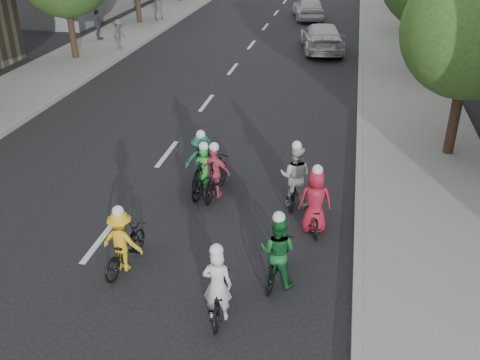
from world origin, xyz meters
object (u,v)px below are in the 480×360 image
(cyclist_5, at_px, (205,175))
(cyclist_4, at_px, (315,207))
(cyclist_1, at_px, (278,255))
(spectator_1, at_px, (98,25))
(cyclist_0, at_px, (218,293))
(spectator_2, at_px, (158,6))
(cyclist_6, at_px, (295,181))
(spectator_0, at_px, (119,34))
(cyclist_2, at_px, (123,245))
(cyclist_3, at_px, (215,175))
(cyclist_7, at_px, (202,164))
(follow_car_trail, at_px, (308,7))
(follow_car_lead, at_px, (322,37))

(cyclist_5, bearing_deg, cyclist_4, 169.05)
(cyclist_1, xyz_separation_m, spectator_1, (-13.05, 19.60, 0.33))
(cyclist_0, height_order, spectator_2, spectator_2)
(cyclist_1, distance_m, cyclist_4, 2.30)
(cyclist_0, height_order, spectator_1, spectator_1)
(cyclist_6, relative_size, spectator_1, 1.09)
(spectator_0, relative_size, spectator_1, 0.92)
(cyclist_2, distance_m, cyclist_4, 4.63)
(spectator_0, bearing_deg, spectator_1, 53.95)
(cyclist_4, bearing_deg, spectator_1, -60.07)
(cyclist_2, xyz_separation_m, spectator_0, (-7.66, 17.99, 0.35))
(cyclist_2, bearing_deg, spectator_0, -60.61)
(cyclist_6, distance_m, spectator_1, 20.82)
(spectator_1, bearing_deg, cyclist_1, -154.24)
(cyclist_3, distance_m, spectator_0, 16.93)
(cyclist_0, bearing_deg, spectator_2, -74.21)
(cyclist_2, height_order, spectator_2, spectator_2)
(cyclist_0, relative_size, cyclist_1, 0.97)
(cyclist_3, bearing_deg, spectator_0, -53.12)
(cyclist_2, bearing_deg, cyclist_0, 161.59)
(cyclist_5, bearing_deg, spectator_0, -48.51)
(cyclist_7, relative_size, follow_car_trail, 0.41)
(spectator_1, bearing_deg, follow_car_trail, -57.96)
(cyclist_4, xyz_separation_m, cyclist_5, (-3.08, 1.22, -0.05))
(cyclist_5, bearing_deg, cyclist_3, -177.70)
(cyclist_3, height_order, follow_car_trail, cyclist_3)
(cyclist_0, distance_m, cyclist_2, 2.64)
(cyclist_4, distance_m, cyclist_5, 3.31)
(cyclist_1, relative_size, follow_car_lead, 0.35)
(cyclist_3, relative_size, follow_car_lead, 0.38)
(cyclist_6, bearing_deg, cyclist_1, 94.99)
(cyclist_5, height_order, follow_car_trail, cyclist_5)
(cyclist_7, height_order, follow_car_trail, cyclist_7)
(cyclist_0, xyz_separation_m, cyclist_3, (-1.21, 4.67, 0.07))
(cyclist_1, height_order, follow_car_trail, cyclist_1)
(cyclist_2, xyz_separation_m, spectator_2, (-8.24, 25.98, 0.44))
(follow_car_lead, xyz_separation_m, spectator_1, (-12.63, -0.54, 0.26))
(spectator_1, bearing_deg, cyclist_3, -154.03)
(cyclist_0, xyz_separation_m, follow_car_lead, (0.56, 21.41, 0.19))
(cyclist_2, distance_m, follow_car_lead, 20.52)
(spectator_2, bearing_deg, cyclist_7, -164.29)
(cyclist_0, distance_m, follow_car_trail, 30.21)
(cyclist_0, relative_size, cyclist_5, 0.96)
(cyclist_2, height_order, cyclist_7, cyclist_7)
(cyclist_4, height_order, cyclist_6, cyclist_6)
(cyclist_6, bearing_deg, spectator_1, -46.39)
(follow_car_trail, distance_m, spectator_2, 10.18)
(cyclist_5, xyz_separation_m, cyclist_7, (-0.21, 0.46, 0.09))
(cyclist_3, distance_m, cyclist_4, 3.02)
(cyclist_1, xyz_separation_m, cyclist_7, (-2.68, 3.90, 0.01))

